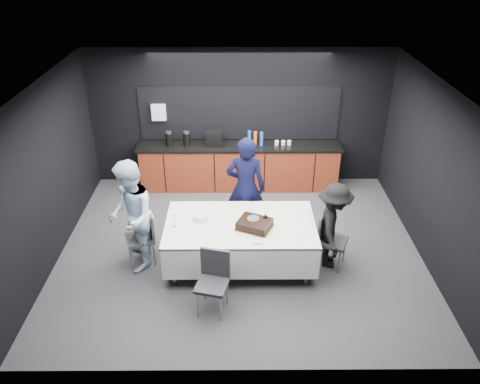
# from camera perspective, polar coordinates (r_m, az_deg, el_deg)

# --- Properties ---
(ground) EXTENTS (6.00, 6.00, 0.00)m
(ground) POSITION_cam_1_polar(r_m,az_deg,el_deg) (8.00, 0.00, -6.90)
(ground) COLOR #404045
(ground) RESTS_ON ground
(room_shell) EXTENTS (6.04, 5.04, 2.82)m
(room_shell) POSITION_cam_1_polar(r_m,az_deg,el_deg) (7.05, 0.00, 5.31)
(room_shell) COLOR white
(room_shell) RESTS_ON ground
(kitchenette) EXTENTS (4.10, 0.64, 2.05)m
(kitchenette) POSITION_cam_1_polar(r_m,az_deg,el_deg) (9.62, -0.17, 3.63)
(kitchenette) COLOR maroon
(kitchenette) RESTS_ON ground
(party_table) EXTENTS (2.32, 1.32, 0.78)m
(party_table) POSITION_cam_1_polar(r_m,az_deg,el_deg) (7.31, 0.02, -4.74)
(party_table) COLOR #99999E
(party_table) RESTS_ON ground
(cake_assembly) EXTENTS (0.64, 0.59, 0.16)m
(cake_assembly) POSITION_cam_1_polar(r_m,az_deg,el_deg) (7.10, 1.79, -3.92)
(cake_assembly) COLOR gold
(cake_assembly) RESTS_ON party_table
(plate_stack) EXTENTS (0.23, 0.23, 0.10)m
(plate_stack) POSITION_cam_1_polar(r_m,az_deg,el_deg) (7.31, -4.84, -3.06)
(plate_stack) COLOR white
(plate_stack) RESTS_ON party_table
(loose_plate_near) EXTENTS (0.20, 0.20, 0.01)m
(loose_plate_near) POSITION_cam_1_polar(r_m,az_deg,el_deg) (7.04, -3.55, -4.90)
(loose_plate_near) COLOR white
(loose_plate_near) RESTS_ON party_table
(loose_plate_right_a) EXTENTS (0.22, 0.22, 0.01)m
(loose_plate_right_a) POSITION_cam_1_polar(r_m,az_deg,el_deg) (7.44, 5.03, -2.87)
(loose_plate_right_a) COLOR white
(loose_plate_right_a) RESTS_ON party_table
(loose_plate_right_b) EXTENTS (0.18, 0.18, 0.01)m
(loose_plate_right_b) POSITION_cam_1_polar(r_m,az_deg,el_deg) (7.08, 6.87, -4.84)
(loose_plate_right_b) COLOR white
(loose_plate_right_b) RESTS_ON party_table
(loose_plate_far) EXTENTS (0.19, 0.19, 0.01)m
(loose_plate_far) POSITION_cam_1_polar(r_m,az_deg,el_deg) (7.57, 0.70, -2.11)
(loose_plate_far) COLOR white
(loose_plate_far) RESTS_ON party_table
(fork_pile) EXTENTS (0.18, 0.13, 0.02)m
(fork_pile) POSITION_cam_1_polar(r_m,az_deg,el_deg) (6.81, 2.05, -6.10)
(fork_pile) COLOR white
(fork_pile) RESTS_ON party_table
(champagne_flute) EXTENTS (0.06, 0.06, 0.22)m
(champagne_flute) POSITION_cam_1_polar(r_m,az_deg,el_deg) (7.13, -8.06, -3.16)
(champagne_flute) COLOR white
(champagne_flute) RESTS_ON party_table
(chair_left) EXTENTS (0.54, 0.54, 0.92)m
(chair_left) POSITION_cam_1_polar(r_m,az_deg,el_deg) (7.59, -11.58, -4.93)
(chair_left) COLOR #2F2F35
(chair_left) RESTS_ON ground
(chair_right) EXTENTS (0.56, 0.56, 0.92)m
(chair_right) POSITION_cam_1_polar(r_m,az_deg,el_deg) (7.51, 10.71, -5.25)
(chair_right) COLOR #2F2F35
(chair_right) RESTS_ON ground
(chair_near) EXTENTS (0.51, 0.51, 0.92)m
(chair_near) POSITION_cam_1_polar(r_m,az_deg,el_deg) (6.61, -3.25, -10.27)
(chair_near) COLOR #2F2F35
(chair_near) RESTS_ON ground
(person_center) EXTENTS (0.71, 0.50, 1.83)m
(person_center) POSITION_cam_1_polar(r_m,az_deg,el_deg) (7.92, 0.70, 0.55)
(person_center) COLOR black
(person_center) RESTS_ON ground
(person_left) EXTENTS (0.85, 1.01, 1.82)m
(person_left) POSITION_cam_1_polar(r_m,az_deg,el_deg) (7.33, -13.16, -2.96)
(person_left) COLOR silver
(person_left) RESTS_ON ground
(person_right) EXTENTS (0.67, 1.00, 1.44)m
(person_right) POSITION_cam_1_polar(r_m,az_deg,el_deg) (7.42, 11.28, -4.08)
(person_right) COLOR black
(person_right) RESTS_ON ground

